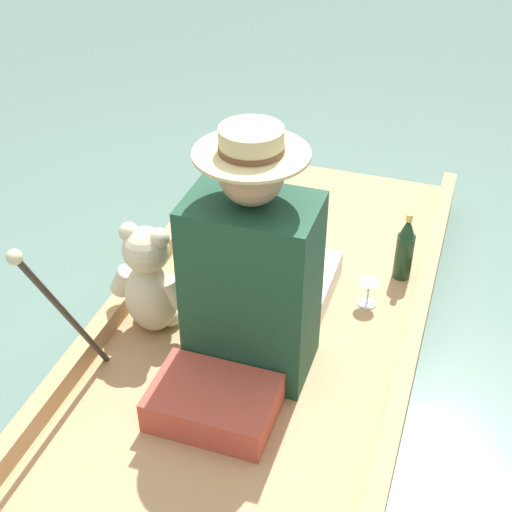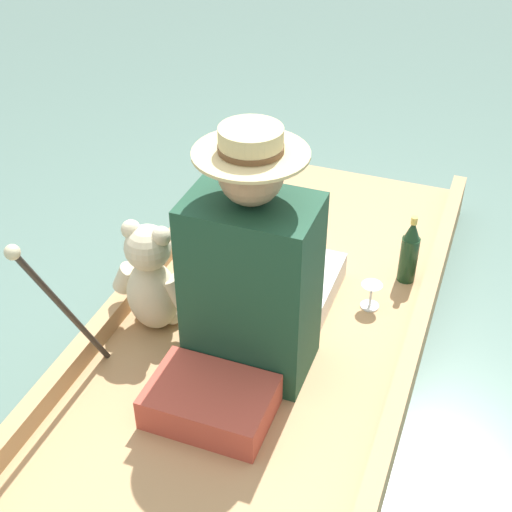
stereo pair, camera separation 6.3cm
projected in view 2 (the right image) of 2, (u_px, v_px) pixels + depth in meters
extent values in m
plane|color=slate|center=(244.00, 390.00, 2.54)|extent=(16.00, 16.00, 0.00)
cube|color=tan|center=(243.00, 378.00, 2.51)|extent=(1.13, 2.95, 0.12)
cube|color=tan|center=(106.00, 321.00, 2.60)|extent=(0.06, 2.95, 0.08)
cube|color=tan|center=(398.00, 398.00, 2.29)|extent=(0.06, 2.95, 0.08)
cube|color=#B24738|center=(210.00, 402.00, 2.26)|extent=(0.39, 0.27, 0.12)
cube|color=white|center=(285.00, 287.00, 2.74)|extent=(0.37, 0.45, 0.11)
cube|color=#19422D|center=(252.00, 287.00, 2.31)|extent=(0.41, 0.28, 0.65)
cube|color=beige|center=(267.00, 251.00, 2.39)|extent=(0.04, 0.01, 0.36)
cube|color=white|center=(235.00, 237.00, 2.40)|extent=(0.02, 0.01, 0.39)
cube|color=white|center=(299.00, 250.00, 2.34)|extent=(0.02, 0.01, 0.39)
sphere|color=tan|center=(251.00, 173.00, 2.06)|extent=(0.20, 0.20, 0.20)
cylinder|color=#CCB77F|center=(251.00, 153.00, 2.02)|extent=(0.34, 0.34, 0.01)
cylinder|color=#CCB77F|center=(251.00, 140.00, 2.00)|extent=(0.19, 0.19, 0.07)
cylinder|color=brown|center=(251.00, 148.00, 2.01)|extent=(0.19, 0.19, 0.02)
ellipsoid|color=beige|center=(153.00, 295.00, 2.56)|extent=(0.19, 0.16, 0.28)
sphere|color=beige|center=(148.00, 248.00, 2.44)|extent=(0.16, 0.16, 0.16)
sphere|color=tan|center=(157.00, 240.00, 2.50)|extent=(0.07, 0.07, 0.07)
sphere|color=beige|center=(131.00, 229.00, 2.42)|extent=(0.07, 0.07, 0.07)
sphere|color=beige|center=(161.00, 236.00, 2.39)|extent=(0.07, 0.07, 0.07)
cylinder|color=beige|center=(126.00, 278.00, 2.56)|extent=(0.11, 0.07, 0.12)
cylinder|color=beige|center=(178.00, 290.00, 2.50)|extent=(0.11, 0.07, 0.12)
sphere|color=beige|center=(148.00, 308.00, 2.67)|extent=(0.08, 0.08, 0.08)
sphere|color=beige|center=(173.00, 314.00, 2.64)|extent=(0.08, 0.08, 0.08)
cylinder|color=silver|center=(370.00, 306.00, 2.73)|extent=(0.07, 0.07, 0.01)
cylinder|color=silver|center=(370.00, 299.00, 2.71)|extent=(0.01, 0.01, 0.06)
cone|color=silver|center=(372.00, 288.00, 2.68)|extent=(0.08, 0.08, 0.04)
cylinder|color=#2D2823|center=(67.00, 312.00, 2.19)|extent=(0.02, 0.35, 0.68)
sphere|color=beige|center=(12.00, 252.00, 1.87)|extent=(0.04, 0.04, 0.04)
cylinder|color=#19381E|center=(408.00, 259.00, 2.82)|extent=(0.07, 0.07, 0.20)
cone|color=#19381E|center=(413.00, 230.00, 2.73)|extent=(0.06, 0.06, 0.08)
cylinder|color=gold|center=(414.00, 221.00, 2.71)|extent=(0.03, 0.03, 0.03)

